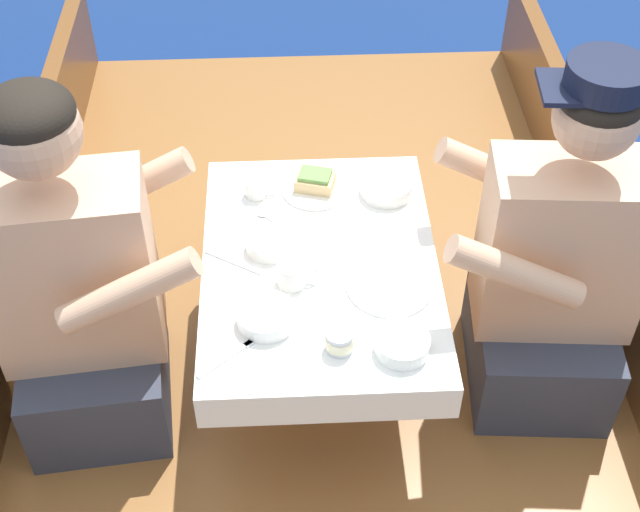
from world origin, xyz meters
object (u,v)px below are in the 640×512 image
Objects in this scene: coffee_cup_starboard at (292,272)px; coffee_cup_port at (256,187)px; tin_can at (340,341)px; person_starboard at (554,273)px; sandwich at (316,180)px; person_port at (80,298)px.

coffee_cup_port is at bearing 104.92° from coffee_cup_starboard.
coffee_cup_starboard reaches higher than tin_can.
sandwich is at bearing -23.66° from person_starboard.
person_starboard is 0.67m from coffee_cup_starboard.
person_port is at bearing 6.52° from person_starboard.
sandwich is (-0.59, 0.32, 0.07)m from person_starboard.
coffee_cup_starboard reaches higher than coffee_cup_port.
coffee_cup_starboard is at bearing 114.85° from tin_can.
coffee_cup_port is at bearing 109.01° from tin_can.
coffee_cup_port is 0.35m from coffee_cup_starboard.
sandwich is 1.78× the size of tin_can.
person_starboard reaches higher than coffee_cup_starboard.
coffee_cup_starboard is at bearing -102.03° from sandwich.
sandwich is 1.34× the size of coffee_cup_port.
sandwich is at bearing 24.92° from person_port.
person_port is at bearing -141.76° from coffee_cup_port.
tin_can is at bearing -65.15° from coffee_cup_starboard.
person_port reaches higher than coffee_cup_port.
tin_can is at bearing 28.69° from person_starboard.
sandwich reaches higher than coffee_cup_port.
sandwich is at bearing 5.45° from coffee_cup_port.
person_port is 0.56m from coffee_cup_port.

